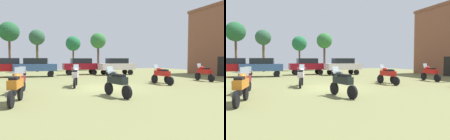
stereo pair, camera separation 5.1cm
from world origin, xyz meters
TOP-DOWN VIEW (x-y plane):
  - ground_plane at (0.00, 0.00)m, footprint 44.00×52.00m
  - motorcycle_1 at (-5.06, -3.17)m, footprint 0.66×2.20m
  - motorcycle_2 at (5.15, 1.33)m, footprint 0.62×2.16m
  - motorcycle_3 at (-1.75, 1.24)m, footprint 0.81×2.26m
  - motorcycle_8 at (9.27, 0.88)m, footprint 0.62×2.29m
  - motorcycle_10 at (-0.56, -3.21)m, footprint 0.76×2.09m
  - motorcycle_11 at (4.49, 0.24)m, footprint 0.68×2.23m
  - motorcycle_12 at (-5.13, -0.36)m, footprint 0.75×2.19m
  - car_1 at (-6.99, 11.41)m, footprint 4.41×2.07m
  - car_2 at (1.02, 11.99)m, footprint 4.32×1.84m
  - car_4 at (-4.13, 10.68)m, footprint 4.48×2.28m
  - car_5 at (4.98, 10.08)m, footprint 4.39×2.03m
  - tree_2 at (1.77, 21.35)m, footprint 2.46×2.46m
  - tree_3 at (6.28, 21.83)m, footprint 2.75×2.75m
  - tree_4 at (-3.88, 20.30)m, footprint 2.34×2.34m
  - tree_5 at (-7.81, 21.98)m, footprint 2.97×2.97m

SIDE VIEW (x-z plane):
  - ground_plane at x=0.00m, z-range 0.00..0.02m
  - motorcycle_2 at x=5.15m, z-range 0.01..1.45m
  - motorcycle_12 at x=-5.13m, z-range 0.01..1.45m
  - motorcycle_11 at x=4.49m, z-range 0.01..1.48m
  - motorcycle_10 at x=-0.56m, z-range 0.00..1.48m
  - motorcycle_1 at x=-5.06m, z-range 0.01..1.50m
  - motorcycle_8 at x=9.27m, z-range 0.01..1.50m
  - motorcycle_3 at x=-1.75m, z-range 0.01..1.51m
  - car_1 at x=-6.99m, z-range 0.19..2.19m
  - car_2 at x=1.02m, z-range 0.19..2.19m
  - car_4 at x=-4.13m, z-range 0.19..2.19m
  - car_5 at x=4.98m, z-range 0.19..2.19m
  - tree_2 at x=1.77m, z-range 1.63..7.40m
  - tree_4 at x=-3.88m, z-range 1.92..8.31m
  - tree_3 at x=6.28m, z-range 1.84..8.41m
  - tree_5 at x=-7.81m, z-range 2.26..9.85m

